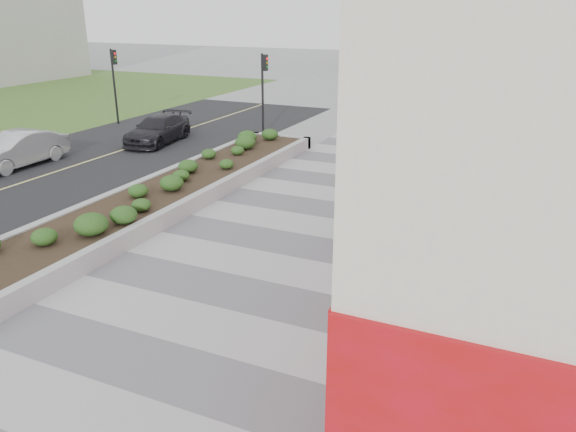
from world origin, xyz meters
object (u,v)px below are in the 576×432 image
object	(u,v)px
car_silver	(17,150)
skateboarder	(344,211)
traffic_signal_far	(114,75)
planter	(174,187)
traffic_signal_near	(264,83)
car_dark	(158,130)

from	to	relation	value
car_silver	skateboarder	bearing A→B (deg)	-7.16
traffic_signal_far	skateboarder	world-z (taller)	traffic_signal_far
planter	traffic_signal_far	size ratio (longest dim) A/B	4.29
traffic_signal_near	car_dark	distance (m)	5.83
traffic_signal_near	car_dark	bearing A→B (deg)	-139.72
planter	car_silver	world-z (taller)	car_silver
traffic_signal_near	car_silver	xyz separation A→B (m)	(-6.79, -9.67, -2.03)
traffic_signal_near	planter	bearing A→B (deg)	-80.65
planter	traffic_signal_far	distance (m)	15.00
car_dark	traffic_signal_far	bearing A→B (deg)	141.73
traffic_signal_near	traffic_signal_far	bearing A→B (deg)	-176.89
traffic_signal_far	car_dark	world-z (taller)	traffic_signal_far
planter	traffic_signal_far	world-z (taller)	traffic_signal_far
planter	traffic_signal_far	bearing A→B (deg)	137.54
skateboarder	traffic_signal_near	bearing A→B (deg)	102.41
traffic_signal_far	skateboarder	xyz separation A→B (m)	(17.51, -10.85, -1.97)
planter	car_dark	bearing A→B (deg)	130.09
traffic_signal_near	traffic_signal_far	distance (m)	9.21
car_silver	car_dark	bearing A→B (deg)	65.92
planter	traffic_signal_near	xyz separation A→B (m)	(-1.73, 10.50, 2.34)
traffic_signal_far	car_silver	distance (m)	9.69
traffic_signal_near	skateboarder	size ratio (longest dim) A/B	2.68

